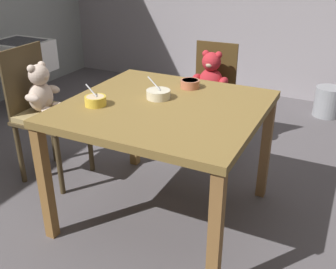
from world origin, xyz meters
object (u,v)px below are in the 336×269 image
teddy_chair_far_center (210,86)px  sink_basin (23,66)px  porridge_bowl_cream_center (158,94)px  teddy_chair_near_left (44,104)px  metal_pail (328,102)px  porridge_bowl_yellow_near_left (95,101)px  porridge_bowl_terracotta_far_center (190,84)px  dining_table (164,118)px

teddy_chair_far_center → sink_basin: teddy_chair_far_center is taller
porridge_bowl_cream_center → teddy_chair_far_center: bearing=89.9°
teddy_chair_far_center → teddy_chair_near_left: bearing=-47.6°
porridge_bowl_cream_center → sink_basin: porridge_bowl_cream_center is taller
porridge_bowl_cream_center → metal_pail: (0.81, 2.08, -0.62)m
porridge_bowl_cream_center → sink_basin: bearing=155.8°
metal_pail → teddy_chair_near_left: bearing=-129.0°
porridge_bowl_cream_center → porridge_bowl_yellow_near_left: porridge_bowl_cream_center is taller
porridge_bowl_yellow_near_left → metal_pail: 2.63m
porridge_bowl_terracotta_far_center → sink_basin: (-2.07, 0.63, -0.30)m
teddy_chair_far_center → metal_pail: (0.80, 1.21, -0.41)m
teddy_chair_near_left → metal_pail: teddy_chair_near_left is taller
porridge_bowl_cream_center → metal_pail: 2.31m
sink_basin → dining_table: bearing=-25.1°
sink_basin → metal_pail: (2.78, 1.19, -0.32)m
teddy_chair_near_left → teddy_chair_far_center: bearing=44.1°
teddy_chair_far_center → porridge_bowl_yellow_near_left: size_ratio=6.81×
dining_table → porridge_bowl_yellow_near_left: (-0.33, -0.18, 0.11)m
porridge_bowl_cream_center → metal_pail: bearing=68.8°
teddy_chair_near_left → sink_basin: teddy_chair_near_left is taller
porridge_bowl_yellow_near_left → porridge_bowl_terracotta_far_center: bearing=55.5°
teddy_chair_far_center → metal_pail: size_ratio=2.94×
sink_basin → metal_pail: bearing=23.1°
dining_table → porridge_bowl_yellow_near_left: 0.39m
teddy_chair_near_left → porridge_bowl_cream_center: bearing=-0.2°
porridge_bowl_yellow_near_left → sink_basin: bearing=146.4°
dining_table → metal_pail: (0.73, 2.15, -0.51)m
teddy_chair_far_center → porridge_bowl_cream_center: teddy_chair_far_center is taller
porridge_bowl_yellow_near_left → metal_pail: bearing=65.4°
dining_table → metal_pail: bearing=71.2°
porridge_bowl_yellow_near_left → sink_basin: (-1.72, 1.14, -0.30)m
dining_table → porridge_bowl_yellow_near_left: bearing=-151.8°
dining_table → porridge_bowl_cream_center: 0.15m
metal_pail → teddy_chair_far_center: bearing=-123.6°
teddy_chair_near_left → metal_pail: size_ratio=3.19×
dining_table → teddy_chair_near_left: bearing=176.0°
porridge_bowl_yellow_near_left → sink_basin: 2.08m
porridge_bowl_yellow_near_left → teddy_chair_far_center: bearing=76.9°
dining_table → porridge_bowl_terracotta_far_center: 0.35m
teddy_chair_far_center → sink_basin: 1.98m
porridge_bowl_yellow_near_left → sink_basin: porridge_bowl_yellow_near_left is taller
dining_table → porridge_bowl_terracotta_far_center: (0.02, 0.33, 0.11)m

